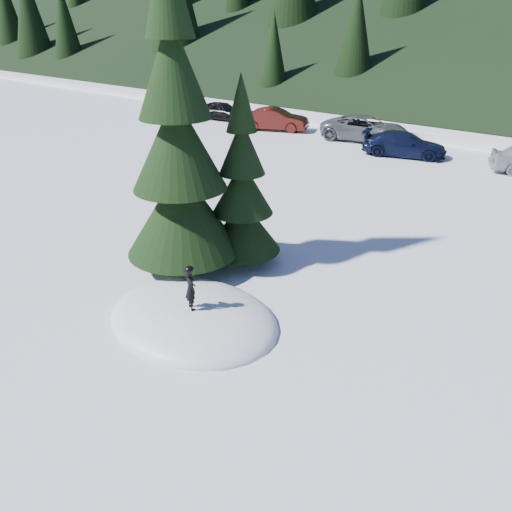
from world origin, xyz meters
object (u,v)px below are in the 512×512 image
Objects in this scene: car_0 at (222,111)px; car_2 at (365,128)px; car_1 at (275,119)px; car_3 at (404,144)px; child_skier at (191,289)px; spruce_short at (242,194)px; spruce_tall at (178,155)px.

car_2 reaches higher than car_0.
car_3 is at bearing -119.66° from car_1.
car_0 is (-17.55, 19.56, -0.36)m from child_skier.
spruce_short is 1.25× the size of car_3.
car_2 is at bearing 43.18° from car_3.
spruce_short is 19.28m from car_1.
spruce_tall is 1.68× the size of car_2.
car_3 is at bearing 92.86° from spruce_tall.
car_2 is (5.89, 1.04, 0.02)m from car_1.
spruce_tall reaches higher than child_skier.
car_2 is at bearing -104.10° from car_1.
car_1 is (-11.05, 15.73, -1.41)m from spruce_short.
car_0 is (-16.18, 16.18, -1.47)m from spruce_short.
car_3 is at bearing -134.15° from car_2.
spruce_tall is 2.04× the size of car_1.
spruce_short is at bearing -168.99° from car_1.
car_2 is (-6.54, 20.14, -0.28)m from child_skier.
child_skier reaches higher than car_2.
child_skier is 0.28× the size of car_0.
spruce_tall is 3.87m from child_skier.
car_0 is 14.43m from car_3.
spruce_tall is at bearing 166.09° from car_3.
child_skier is at bearing -176.13° from car_2.
spruce_tall reaches higher than car_2.
car_2 reaches higher than car_1.
spruce_short is at bearing 170.19° from car_3.
car_1 is 9.29m from car_3.
car_3 is (-0.81, 16.23, -2.70)m from spruce_tall.
car_2 is 1.19× the size of car_3.
car_2 is at bearing 102.91° from spruce_tall.
child_skier is 26.28m from car_0.
child_skier is 21.18m from car_2.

